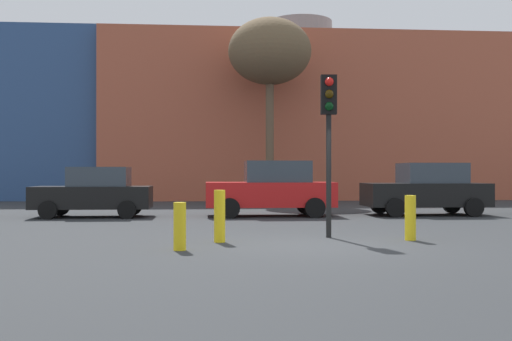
% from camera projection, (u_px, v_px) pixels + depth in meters
% --- Properties ---
extents(ground_plane, '(200.00, 200.00, 0.00)m').
position_uv_depth(ground_plane, '(315.00, 245.00, 12.43)').
color(ground_plane, '#2D3033').
extents(building_backdrop, '(38.33, 13.67, 11.10)m').
position_uv_depth(building_backdrop, '(301.00, 123.00, 38.52)').
color(building_backdrop, '#B2563D').
rests_on(building_backdrop, ground_plane).
extents(parked_car_1, '(3.86, 1.90, 1.67)m').
position_uv_depth(parked_car_1, '(94.00, 192.00, 20.16)').
color(parked_car_1, black).
rests_on(parked_car_1, ground_plane).
extents(parked_car_2, '(4.35, 2.13, 1.89)m').
position_uv_depth(parked_car_2, '(272.00, 189.00, 20.64)').
color(parked_car_2, red).
rests_on(parked_car_2, ground_plane).
extents(parked_car_3, '(4.20, 2.06, 1.82)m').
position_uv_depth(parked_car_3, '(427.00, 189.00, 21.08)').
color(parked_car_3, black).
rests_on(parked_car_3, ground_plane).
extents(traffic_light_island, '(0.38, 0.38, 3.73)m').
position_uv_depth(traffic_light_island, '(329.00, 118.00, 13.84)').
color(traffic_light_island, black).
rests_on(traffic_light_island, ground_plane).
extents(bare_tree_0, '(4.00, 4.00, 8.93)m').
position_uv_depth(bare_tree_0, '(270.00, 53.00, 29.04)').
color(bare_tree_0, brown).
rests_on(bare_tree_0, ground_plane).
extents(bollard_yellow_0, '(0.24, 0.24, 0.99)m').
position_uv_depth(bollard_yellow_0, '(410.00, 218.00, 13.28)').
color(bollard_yellow_0, yellow).
rests_on(bollard_yellow_0, ground_plane).
extents(bollard_yellow_1, '(0.24, 0.24, 1.12)m').
position_uv_depth(bollard_yellow_1, '(220.00, 216.00, 12.91)').
color(bollard_yellow_1, yellow).
rests_on(bollard_yellow_1, ground_plane).
extents(bollard_yellow_2, '(0.24, 0.24, 0.92)m').
position_uv_depth(bollard_yellow_2, '(180.00, 226.00, 11.58)').
color(bollard_yellow_2, yellow).
rests_on(bollard_yellow_2, ground_plane).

